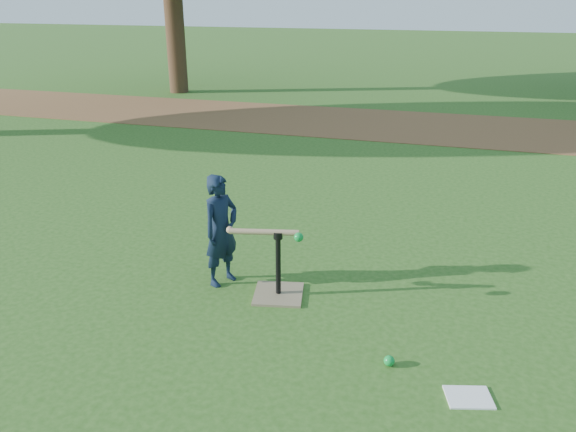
# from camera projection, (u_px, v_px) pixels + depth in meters

# --- Properties ---
(ground) EXTENTS (80.00, 80.00, 0.00)m
(ground) POSITION_uv_depth(u_px,v_px,m) (276.00, 305.00, 4.88)
(ground) COLOR #285116
(ground) RESTS_ON ground
(dirt_strip) EXTENTS (24.00, 3.00, 0.01)m
(dirt_strip) POSITION_uv_depth(u_px,v_px,m) (387.00, 124.00, 11.55)
(dirt_strip) COLOR brown
(dirt_strip) RESTS_ON ground
(child) EXTENTS (0.38, 0.45, 1.05)m
(child) POSITION_uv_depth(u_px,v_px,m) (221.00, 230.00, 5.08)
(child) COLOR black
(child) RESTS_ON ground
(wiffle_ball_ground) EXTENTS (0.08, 0.08, 0.08)m
(wiffle_ball_ground) POSITION_uv_depth(u_px,v_px,m) (389.00, 361.00, 4.07)
(wiffle_ball_ground) COLOR #0D8F33
(wiffle_ball_ground) RESTS_ON ground
(clipboard) EXTENTS (0.35, 0.30, 0.01)m
(clipboard) POSITION_uv_depth(u_px,v_px,m) (469.00, 397.00, 3.75)
(clipboard) COLOR white
(clipboard) RESTS_ON ground
(batting_tee) EXTENTS (0.51, 0.51, 0.61)m
(batting_tee) POSITION_uv_depth(u_px,v_px,m) (278.00, 284.00, 4.99)
(batting_tee) COLOR #816F52
(batting_tee) RESTS_ON ground
(swing_action) EXTENTS (0.70, 0.19, 0.09)m
(swing_action) POSITION_uv_depth(u_px,v_px,m) (267.00, 233.00, 4.80)
(swing_action) COLOR tan
(swing_action) RESTS_ON ground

